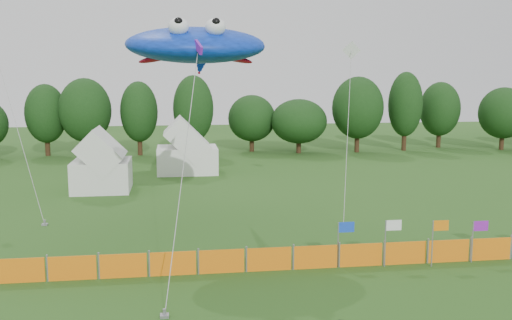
{
  "coord_description": "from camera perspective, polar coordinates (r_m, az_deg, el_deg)",
  "views": [
    {
      "loc": [
        -2.78,
        -13.66,
        8.18
      ],
      "look_at": [
        0.0,
        6.0,
        5.2
      ],
      "focal_mm": 40.0,
      "sensor_mm": 36.0,
      "label": 1
    }
  ],
  "objects": [
    {
      "name": "treeline",
      "position": [
        58.89,
        -3.78,
        4.63
      ],
      "size": [
        104.57,
        8.78,
        8.36
      ],
      "color": "#382314",
      "rests_on": "ground"
    },
    {
      "name": "tent_left",
      "position": [
        41.84,
        -15.18,
        -0.54
      ],
      "size": [
        4.03,
        4.03,
        3.56
      ],
      "color": "silver",
      "rests_on": "ground"
    },
    {
      "name": "tent_right",
      "position": [
        48.12,
        -6.9,
        0.86
      ],
      "size": [
        5.06,
        4.05,
        3.57
      ],
      "color": "white",
      "rests_on": "ground"
    },
    {
      "name": "barrier_fence",
      "position": [
        24.3,
        1.3,
        -9.89
      ],
      "size": [
        21.9,
        0.06,
        1.0
      ],
      "color": "orange",
      "rests_on": "ground"
    },
    {
      "name": "flag_row",
      "position": [
        26.46,
        19.4,
        -6.82
      ],
      "size": [
        10.73,
        0.62,
        2.25
      ],
      "color": "gray",
      "rests_on": "ground"
    },
    {
      "name": "stingray_kite",
      "position": [
        28.39,
        -5.96,
        11.28
      ],
      "size": [
        6.99,
        18.27,
        10.79
      ],
      "color": "blue",
      "rests_on": "ground"
    },
    {
      "name": "small_kite_white",
      "position": [
        33.11,
        9.28,
        5.52
      ],
      "size": [
        2.25,
        4.61,
        10.15
      ],
      "color": "silver",
      "rests_on": "ground"
    },
    {
      "name": "small_kite_dark",
      "position": [
        36.88,
        -23.78,
        6.73
      ],
      "size": [
        5.38,
        7.26,
        13.91
      ],
      "color": "black",
      "rests_on": "ground"
    }
  ]
}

